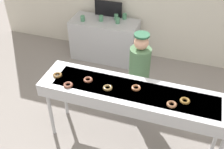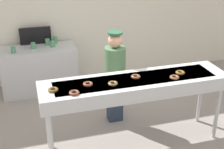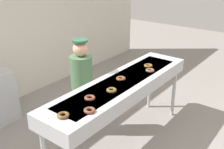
% 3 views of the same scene
% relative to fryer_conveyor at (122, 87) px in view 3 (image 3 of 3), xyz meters
% --- Properties ---
extents(ground_plane, '(16.00, 16.00, 0.00)m').
position_rel_fryer_conveyor_xyz_m(ground_plane, '(0.00, 0.00, -0.96)').
color(ground_plane, gray).
extents(back_wall, '(8.00, 0.12, 3.05)m').
position_rel_fryer_conveyor_xyz_m(back_wall, '(0.00, 2.60, 0.57)').
color(back_wall, silver).
rests_on(back_wall, ground).
extents(fryer_conveyor, '(2.67, 0.64, 1.06)m').
position_rel_fryer_conveyor_xyz_m(fryer_conveyor, '(0.00, 0.00, 0.00)').
color(fryer_conveyor, '#B7BABF').
rests_on(fryer_conveyor, ground).
extents(chocolate_donut_0, '(0.17, 0.17, 0.04)m').
position_rel_fryer_conveyor_xyz_m(chocolate_donut_0, '(0.52, -0.14, 0.12)').
color(chocolate_donut_0, brown).
rests_on(chocolate_donut_0, fryer_conveyor).
extents(chocolate_donut_1, '(0.16, 0.16, 0.04)m').
position_rel_fryer_conveyor_xyz_m(chocolate_donut_1, '(-0.35, -0.09, 0.12)').
color(chocolate_donut_1, brown).
rests_on(chocolate_donut_1, fryer_conveyor).
extents(chocolate_donut_2, '(0.15, 0.15, 0.04)m').
position_rel_fryer_conveyor_xyz_m(chocolate_donut_2, '(-0.68, -0.01, 0.12)').
color(chocolate_donut_2, brown).
rests_on(chocolate_donut_2, fryer_conveyor).
extents(chocolate_donut_3, '(0.15, 0.15, 0.04)m').
position_rel_fryer_conveyor_xyz_m(chocolate_donut_3, '(0.02, 0.03, 0.12)').
color(chocolate_donut_3, brown).
rests_on(chocolate_donut_3, fryer_conveyor).
extents(chocolate_donut_4, '(0.15, 0.15, 0.04)m').
position_rel_fryer_conveyor_xyz_m(chocolate_donut_4, '(-1.14, -0.04, 0.12)').
color(chocolate_donut_4, brown).
rests_on(chocolate_donut_4, fryer_conveyor).
extents(chocolate_donut_5, '(0.19, 0.19, 0.04)m').
position_rel_fryer_conveyor_xyz_m(chocolate_donut_5, '(0.68, -0.02, 0.12)').
color(chocolate_donut_5, brown).
rests_on(chocolate_donut_5, fryer_conveyor).
extents(chocolate_donut_6, '(0.19, 0.19, 0.04)m').
position_rel_fryer_conveyor_xyz_m(chocolate_donut_6, '(-0.89, -0.20, 0.12)').
color(chocolate_donut_6, brown).
rests_on(chocolate_donut_6, fryer_conveyor).
extents(worker_baker, '(0.33, 0.33, 1.55)m').
position_rel_fryer_conveyor_xyz_m(worker_baker, '(-0.09, 0.69, -0.08)').
color(worker_baker, '#25324A').
rests_on(worker_baker, ground).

